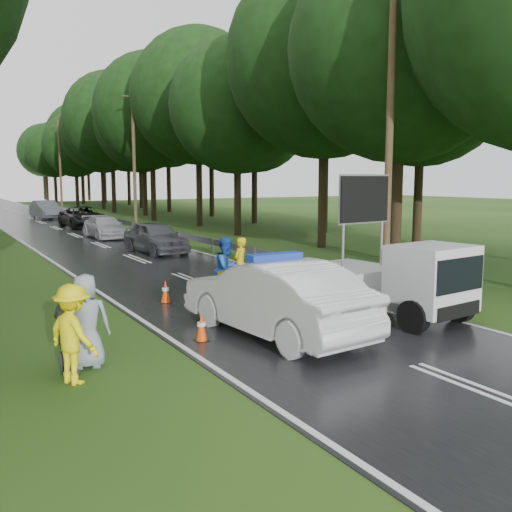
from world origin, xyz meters
TOP-DOWN VIEW (x-y plane):
  - ground at (0.00, 0.00)m, footprint 160.00×160.00m
  - road at (0.00, 30.00)m, footprint 7.00×140.00m
  - guardrail at (3.70, 29.67)m, footprint 0.12×60.06m
  - utility_pole_near at (5.20, 2.00)m, footprint 1.40×0.24m
  - utility_pole_mid at (5.20, 28.00)m, footprint 1.40×0.24m
  - utility_pole_far at (5.20, 54.00)m, footprint 1.40×0.24m
  - tree_right_near at (9.00, 2.00)m, footprint 7.92×7.92m
  - police_sedan at (-1.20, -1.39)m, footprint 2.32×5.31m
  - work_truck at (2.34, -1.47)m, footprint 2.46×4.65m
  - barrier at (-0.17, 1.50)m, footprint 2.54×1.18m
  - officer at (0.66, 3.68)m, footprint 0.73×0.67m
  - civilian at (-0.50, 2.30)m, footprint 1.13×1.05m
  - bystander_left at (-5.75, -2.21)m, footprint 1.05×1.28m
  - bystander_mid at (-5.78, -1.77)m, footprint 0.51×0.98m
  - bystander_right at (-5.36, -1.50)m, footprint 0.99×0.79m
  - queue_car_first at (1.46, 13.55)m, footprint 2.15×4.57m
  - queue_car_second at (1.23, 21.61)m, footprint 1.94×4.48m
  - queue_car_third at (1.81, 29.43)m, footprint 2.64×5.48m
  - queue_car_fourth at (1.10, 40.11)m, footprint 2.11×4.99m
  - cone_near_left at (-2.81, -1.01)m, footprint 0.30×0.30m
  - cone_center at (0.50, 1.66)m, footprint 0.35×0.35m
  - cone_far at (0.78, 2.50)m, footprint 0.36×0.36m
  - cone_left_mid at (-2.10, 3.00)m, footprint 0.31×0.31m
  - cone_right at (3.50, 1.50)m, footprint 0.33×0.33m

SIDE VIEW (x-z plane):
  - ground at x=0.00m, z-range 0.00..0.00m
  - road at x=0.00m, z-range 0.00..0.02m
  - cone_near_left at x=-2.81m, z-range -0.01..0.63m
  - cone_left_mid at x=-2.10m, z-range -0.01..0.65m
  - cone_right at x=3.50m, z-range -0.01..0.69m
  - cone_center at x=0.50m, z-range -0.01..0.72m
  - cone_far at x=0.78m, z-range -0.01..0.74m
  - guardrail at x=3.70m, z-range 0.20..0.90m
  - queue_car_second at x=1.23m, z-range 0.00..1.28m
  - queue_car_third at x=1.81m, z-range 0.00..1.51m
  - queue_car_first at x=1.46m, z-range 0.00..1.51m
  - queue_car_fourth at x=1.10m, z-range 0.00..1.60m
  - bystander_mid at x=-5.78m, z-range 0.00..1.61m
  - officer at x=0.66m, z-range 0.00..1.66m
  - police_sedan at x=-1.20m, z-range -0.08..1.79m
  - barrier at x=-0.17m, z-range 0.29..1.43m
  - bystander_left at x=-5.75m, z-range 0.00..1.73m
  - bystander_right at x=-5.36m, z-range 0.00..1.77m
  - civilian at x=-0.50m, z-range 0.00..1.87m
  - work_truck at x=2.34m, z-range -0.81..2.74m
  - utility_pole_near at x=5.20m, z-range 0.06..10.06m
  - utility_pole_mid at x=5.20m, z-range 0.06..10.06m
  - utility_pole_far at x=5.20m, z-range 0.06..10.06m
  - tree_right_near at x=9.00m, z-range 1.79..13.31m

